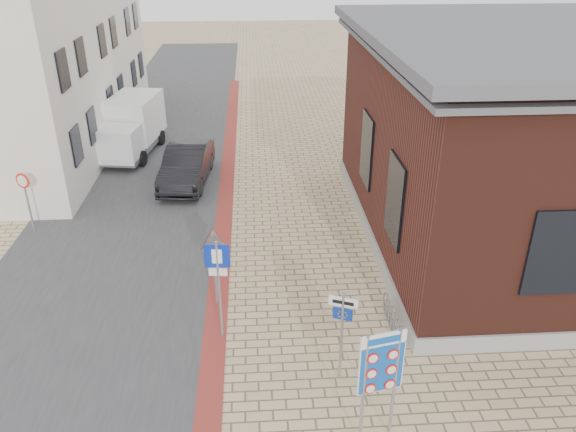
{
  "coord_description": "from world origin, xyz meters",
  "views": [
    {
      "loc": [
        -0.86,
        -9.62,
        9.34
      ],
      "look_at": [
        0.07,
        4.44,
        2.2
      ],
      "focal_mm": 35.0,
      "sensor_mm": 36.0,
      "label": 1
    }
  ],
  "objects_px": {
    "parking_sign": "(218,273)",
    "bollard": "(219,260)",
    "essen_sign": "(342,323)",
    "box_truck": "(131,126)",
    "border_sign": "(381,366)",
    "sedan": "(187,165)"
  },
  "relations": [
    {
      "from": "sedan",
      "to": "border_sign",
      "type": "distance_m",
      "value": 14.64
    },
    {
      "from": "border_sign",
      "to": "parking_sign",
      "type": "bearing_deg",
      "value": 120.63
    },
    {
      "from": "essen_sign",
      "to": "box_truck",
      "type": "bearing_deg",
      "value": 137.41
    },
    {
      "from": "sedan",
      "to": "parking_sign",
      "type": "bearing_deg",
      "value": -74.82
    },
    {
      "from": "border_sign",
      "to": "box_truck",
      "type": "bearing_deg",
      "value": 102.27
    },
    {
      "from": "sedan",
      "to": "box_truck",
      "type": "height_order",
      "value": "box_truck"
    },
    {
      "from": "sedan",
      "to": "parking_sign",
      "type": "height_order",
      "value": "parking_sign"
    },
    {
      "from": "border_sign",
      "to": "essen_sign",
      "type": "xyz_separation_m",
      "value": [
        -0.46,
        1.8,
        -0.35
      ]
    },
    {
      "from": "bollard",
      "to": "border_sign",
      "type": "bearing_deg",
      "value": -61.94
    },
    {
      "from": "box_truck",
      "to": "bollard",
      "type": "xyz_separation_m",
      "value": [
        4.47,
        -10.83,
        -0.84
      ]
    },
    {
      "from": "parking_sign",
      "to": "bollard",
      "type": "height_order",
      "value": "parking_sign"
    },
    {
      "from": "sedan",
      "to": "border_sign",
      "type": "bearing_deg",
      "value": -64.56
    },
    {
      "from": "box_truck",
      "to": "bollard",
      "type": "bearing_deg",
      "value": -58.83
    },
    {
      "from": "box_truck",
      "to": "border_sign",
      "type": "height_order",
      "value": "border_sign"
    },
    {
      "from": "sedan",
      "to": "box_truck",
      "type": "xyz_separation_m",
      "value": [
        -2.87,
        3.65,
        0.54
      ]
    },
    {
      "from": "parking_sign",
      "to": "bollard",
      "type": "bearing_deg",
      "value": 99.4
    },
    {
      "from": "box_truck",
      "to": "bollard",
      "type": "relative_size",
      "value": 5.37
    },
    {
      "from": "box_truck",
      "to": "essen_sign",
      "type": "bearing_deg",
      "value": -55.56
    },
    {
      "from": "essen_sign",
      "to": "parking_sign",
      "type": "relative_size",
      "value": 0.86
    },
    {
      "from": "bollard",
      "to": "box_truck",
      "type": "bearing_deg",
      "value": 112.44
    },
    {
      "from": "essen_sign",
      "to": "parking_sign",
      "type": "distance_m",
      "value": 3.29
    },
    {
      "from": "box_truck",
      "to": "border_sign",
      "type": "xyz_separation_m",
      "value": [
        7.94,
        -17.33,
        0.64
      ]
    }
  ]
}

